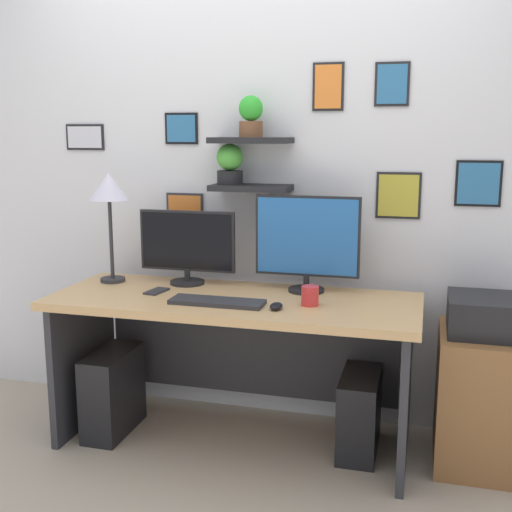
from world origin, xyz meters
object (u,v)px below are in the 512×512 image
object	(u,v)px
desk	(237,335)
keyboard	(217,302)
coffee_mug	(310,296)
cell_phone	(156,291)
computer_tower_right	(359,413)
printer	(491,316)
monitor_right	(307,241)
drawer_cabinet	(485,398)
computer_tower_left	(113,392)
desk_lamp	(109,193)
monitor_left	(187,246)
computer_mouse	(276,306)

from	to	relation	value
desk	keyboard	bearing A→B (deg)	-101.18
coffee_mug	cell_phone	bearing A→B (deg)	176.95
computer_tower_right	printer	bearing A→B (deg)	4.35
monitor_right	cell_phone	world-z (taller)	monitor_right
drawer_cabinet	computer_tower_left	xyz separation A→B (m)	(-1.83, -0.17, -0.10)
desk_lamp	computer_tower_right	distance (m)	1.68
coffee_mug	computer_tower_right	world-z (taller)	coffee_mug
computer_tower_left	computer_tower_right	bearing A→B (deg)	5.68
keyboard	desk_lamp	world-z (taller)	desk_lamp
desk	computer_tower_right	xyz separation A→B (m)	(0.61, 0.02, -0.35)
monitor_left	desk_lamp	distance (m)	0.49
desk	printer	distance (m)	1.20
cell_phone	printer	size ratio (longest dim) A/B	0.37
computer_mouse	cell_phone	distance (m)	0.66
computer_mouse	computer_tower_right	xyz separation A→B (m)	(0.36, 0.23, -0.57)
cell_phone	keyboard	bearing A→B (deg)	-10.84
computer_mouse	cell_phone	world-z (taller)	computer_mouse
computer_tower_right	desk_lamp	bearing A→B (deg)	176.72
coffee_mug	computer_tower_right	bearing A→B (deg)	27.86
printer	computer_tower_left	xyz separation A→B (m)	(-1.83, -0.17, -0.50)
keyboard	computer_tower_left	size ratio (longest dim) A/B	1.02
desk_lamp	computer_tower_right	xyz separation A→B (m)	(1.33, -0.08, -1.03)
keyboard	computer_tower_right	bearing A→B (deg)	17.91
desk_lamp	computer_tower_left	world-z (taller)	desk_lamp
cell_phone	computer_tower_left	size ratio (longest dim) A/B	0.33
coffee_mug	monitor_left	bearing A→B (deg)	159.50
desk	drawer_cabinet	world-z (taller)	desk
monitor_right	cell_phone	distance (m)	0.79
computer_mouse	keyboard	bearing A→B (deg)	176.09
desk_lamp	keyboard	bearing A→B (deg)	-22.79
drawer_cabinet	desk	bearing A→B (deg)	-176.88
monitor_right	drawer_cabinet	xyz separation A→B (m)	(0.87, -0.10, -0.69)
printer	computer_tower_left	bearing A→B (deg)	-174.73
cell_phone	monitor_right	bearing A→B (deg)	25.95
monitor_left	monitor_right	world-z (taller)	monitor_right
monitor_right	desk_lamp	size ratio (longest dim) A/B	0.91
coffee_mug	printer	xyz separation A→B (m)	(0.80, 0.17, -0.08)
computer_mouse	coffee_mug	distance (m)	0.17
desk	computer_mouse	size ratio (longest dim) A/B	19.71
drawer_cabinet	computer_tower_right	world-z (taller)	drawer_cabinet
monitor_left	keyboard	distance (m)	0.49
coffee_mug	drawer_cabinet	size ratio (longest dim) A/B	0.14
printer	computer_tower_right	world-z (taller)	printer
drawer_cabinet	computer_tower_left	distance (m)	1.84
keyboard	cell_phone	xyz separation A→B (m)	(-0.36, 0.13, -0.01)
keyboard	desk_lamp	size ratio (longest dim) A/B	0.76
desk	keyboard	size ratio (longest dim) A/B	4.03
cell_phone	drawer_cabinet	world-z (taller)	cell_phone
monitor_left	coffee_mug	distance (m)	0.76
keyboard	desk	bearing A→B (deg)	78.82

